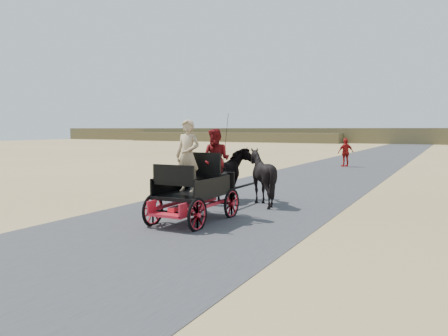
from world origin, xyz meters
The scene contains 10 objects.
ground centered at (0.00, 0.00, 0.00)m, with size 140.00×140.00×0.00m, color tan.
road centered at (0.00, 0.00, 0.01)m, with size 6.00×140.00×0.01m, color #38383A.
ridge_far centered at (0.00, 62.00, 1.20)m, with size 140.00×6.00×2.40m, color brown.
ridge_near centered at (-30.00, 58.00, 0.80)m, with size 40.00×4.00×1.60m, color brown.
carriage centered at (0.02, -1.78, 0.36)m, with size 1.30×2.40×0.72m, color black, non-canonical shape.
horse_left centered at (-0.53, 1.22, 0.85)m, with size 0.91×2.01×1.70m, color black.
horse_right centered at (0.57, 1.22, 0.85)m, with size 1.37×1.54×1.70m, color black.
driver_man centered at (-0.18, -1.73, 1.62)m, with size 0.66×0.43×1.80m, color tan.
passenger_woman centered at (0.32, -1.18, 1.51)m, with size 0.77×0.60×1.58m, color #660C0F.
pedestrian centered at (-0.11, 15.76, 0.86)m, with size 1.01×0.42×1.73m, color #A21412.
Camera 1 is at (5.69, -10.88, 2.29)m, focal length 35.00 mm.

